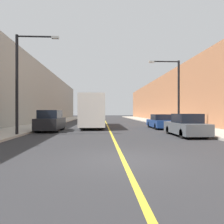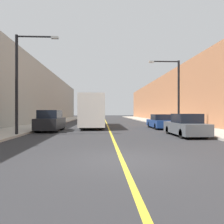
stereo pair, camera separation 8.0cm
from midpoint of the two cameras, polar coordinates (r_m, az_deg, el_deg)
The scene contains 12 objects.
ground_plane at distance 7.88m, azimuth 2.88°, elevation -12.42°, with size 200.00×200.00×0.00m, color #2D2D30.
sidewalk_left at distance 38.42m, azimuth -13.89°, elevation -2.38°, with size 3.78×72.00×0.15m, color #B2AA9E.
sidewalk_right at distance 38.74m, azimuth 10.67°, elevation -2.36°, with size 3.78×72.00×0.15m, color #B2AA9E.
building_row_left at distance 39.44m, azimuth -19.45°, elevation 4.28°, with size 4.00×72.00×9.23m, color gray.
building_row_right at distance 39.86m, azimuth 16.13°, elevation 3.48°, with size 4.00×72.00×8.18m, color #B2724C.
road_center_line at distance 37.70m, azimuth -1.56°, elevation -2.53°, with size 0.16×72.00×0.01m, color gold.
bus at distance 24.80m, azimuth -4.73°, elevation 0.31°, with size 2.42×11.22×3.40m.
parked_suv_left at distance 19.97m, azimuth -15.64°, elevation -2.38°, with size 1.89×4.57×1.85m.
car_right_near at distance 16.16m, azimuth 18.80°, elevation -3.49°, with size 1.76×4.62×1.57m.
car_right_mid at distance 22.81m, azimuth 12.58°, elevation -2.57°, with size 1.81×4.76×1.45m.
street_lamp_left at distance 16.57m, azimuth -22.54°, elevation 8.61°, with size 2.98×0.24×6.89m.
street_lamp_right at distance 21.72m, azimuth 16.32°, elevation 5.93°, with size 2.98×0.24×6.43m.
Camera 2 is at (-0.71, -7.66, 1.70)m, focal length 35.00 mm.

